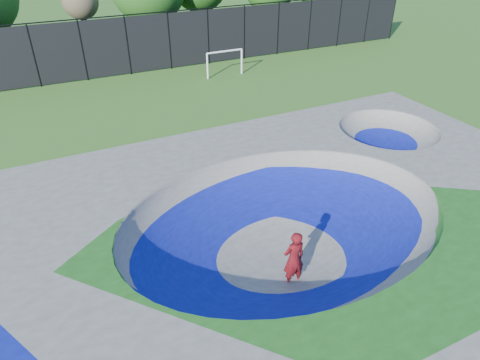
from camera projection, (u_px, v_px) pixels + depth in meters
name	position (u px, v px, depth m)	size (l,w,h in m)	color
ground	(284.00, 248.00, 14.45)	(120.00, 120.00, 0.00)	#31611B
skate_deck	(285.00, 231.00, 14.06)	(22.00, 14.00, 1.50)	gray
skater	(294.00, 259.00, 12.57)	(0.70, 0.46, 1.92)	#AC0D12
skateboard	(292.00, 282.00, 13.06)	(0.78, 0.22, 0.05)	black
soccer_goal	(225.00, 59.00, 29.48)	(2.73, 0.12, 1.80)	white
fence	(128.00, 44.00, 29.42)	(48.09, 0.09, 4.04)	black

